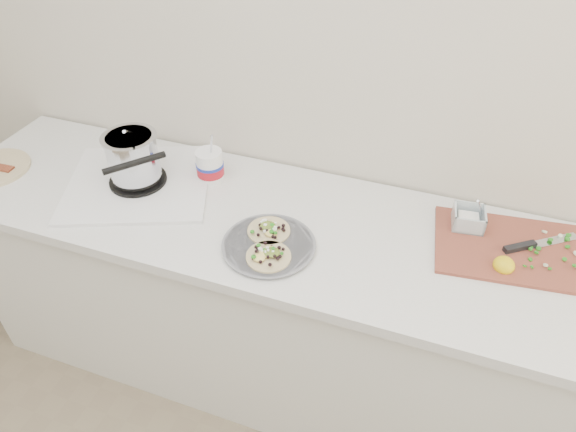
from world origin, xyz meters
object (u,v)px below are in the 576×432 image
(taco_plate, at_px, (269,243))
(cutboard, at_px, (508,243))
(stove, at_px, (135,166))
(tub, at_px, (210,164))

(taco_plate, height_order, cutboard, cutboard)
(stove, distance_m, cutboard, 1.30)
(taco_plate, distance_m, cutboard, 0.76)
(stove, bearing_deg, tub, 4.97)
(taco_plate, xyz_separation_m, cutboard, (0.72, 0.26, 0.00))
(tub, bearing_deg, stove, -153.14)
(tub, bearing_deg, cutboard, -1.06)
(taco_plate, distance_m, tub, 0.44)
(tub, bearing_deg, taco_plate, -39.23)
(stove, height_order, tub, stove)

